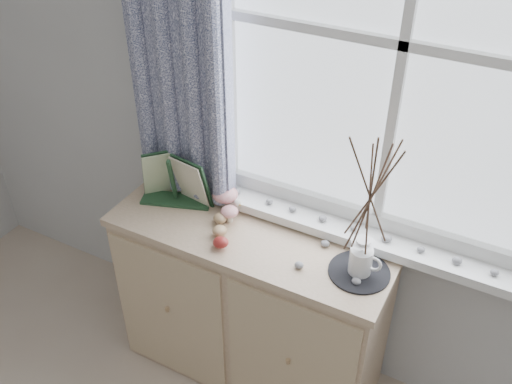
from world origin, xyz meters
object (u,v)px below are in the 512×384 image
sideboard (251,305)px  botanical_book (170,182)px  toadstool_cluster (226,199)px  twig_pitcher (371,192)px

sideboard → botanical_book: 0.67m
toadstool_cluster → botanical_book: bearing=-162.7°
sideboard → toadstool_cluster: (-0.16, 0.08, 0.49)m
botanical_book → toadstool_cluster: 0.25m
toadstool_cluster → twig_pitcher: (0.63, -0.09, 0.31)m
botanical_book → sideboard: bearing=-20.1°
botanical_book → toadstool_cluster: bearing=-1.8°
botanical_book → twig_pitcher: size_ratio=0.54×
botanical_book → twig_pitcher: twig_pitcher is taller
sideboard → twig_pitcher: (0.47, -0.01, 0.80)m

